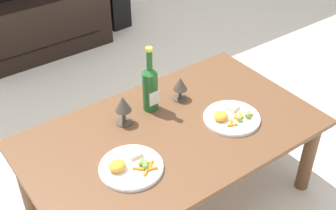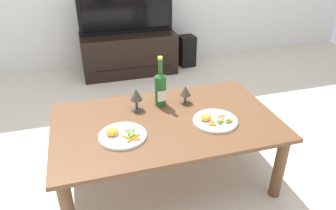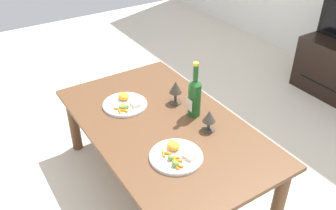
# 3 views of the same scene
# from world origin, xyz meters

# --- Properties ---
(ground_plane) EXTENTS (6.40, 6.40, 0.00)m
(ground_plane) POSITION_xyz_m (0.00, 0.00, 0.00)
(ground_plane) COLOR beige
(dining_table) EXTENTS (1.37, 0.81, 0.46)m
(dining_table) POSITION_xyz_m (0.00, 0.00, 0.39)
(dining_table) COLOR brown
(dining_table) RESTS_ON ground_plane
(tv_stand) EXTENTS (1.06, 0.48, 0.47)m
(tv_stand) POSITION_xyz_m (0.09, 1.89, 0.23)
(tv_stand) COLOR black
(tv_stand) RESTS_ON ground_plane
(tv_screen) EXTENTS (1.04, 0.05, 0.51)m
(tv_screen) POSITION_xyz_m (0.09, 1.89, 0.72)
(tv_screen) COLOR black
(tv_screen) RESTS_ON tv_stand
(floor_speaker) EXTENTS (0.19, 0.19, 0.37)m
(floor_speaker) POSITION_xyz_m (0.80, 1.90, 0.18)
(floor_speaker) COLOR black
(floor_speaker) RESTS_ON ground_plane
(wine_bottle) EXTENTS (0.07, 0.08, 0.34)m
(wine_bottle) POSITION_xyz_m (0.02, 0.20, 0.59)
(wine_bottle) COLOR #1E5923
(wine_bottle) RESTS_ON dining_table
(goblet_left) EXTENTS (0.08, 0.08, 0.15)m
(goblet_left) POSITION_xyz_m (-0.15, 0.18, 0.56)
(goblet_left) COLOR #473D33
(goblet_left) RESTS_ON dining_table
(goblet_right) EXTENTS (0.07, 0.07, 0.13)m
(goblet_right) POSITION_xyz_m (0.19, 0.18, 0.54)
(goblet_right) COLOR #473D33
(goblet_right) RESTS_ON dining_table
(dinner_plate_left) EXTENTS (0.27, 0.27, 0.05)m
(dinner_plate_left) POSITION_xyz_m (-0.28, -0.10, 0.47)
(dinner_plate_left) COLOR white
(dinner_plate_left) RESTS_ON dining_table
(dinner_plate_right) EXTENTS (0.27, 0.27, 0.05)m
(dinner_plate_right) POSITION_xyz_m (0.28, -0.10, 0.47)
(dinner_plate_right) COLOR white
(dinner_plate_right) RESTS_ON dining_table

